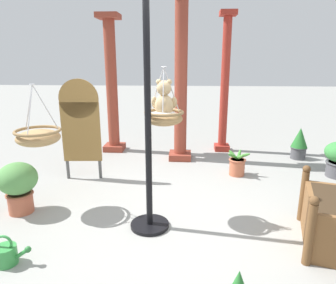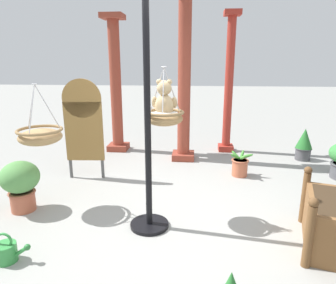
{
  "view_description": "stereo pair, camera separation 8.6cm",
  "coord_description": "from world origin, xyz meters",
  "px_view_note": "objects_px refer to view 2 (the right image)",
  "views": [
    {
      "loc": [
        0.16,
        -3.18,
        1.84
      ],
      "look_at": [
        -0.03,
        0.05,
        0.96
      ],
      "focal_mm": 32.12,
      "sensor_mm": 36.0,
      "label": 1
    },
    {
      "loc": [
        0.25,
        -3.17,
        1.84
      ],
      "look_at": [
        -0.03,
        0.05,
        0.96
      ],
      "focal_mm": 32.12,
      "sensor_mm": 36.0,
      "label": 2
    }
  ],
  "objects_px": {
    "teddy_bear": "(164,101)",
    "potted_plant_flowering_red": "(240,165)",
    "greenhouse_pillar_right": "(116,88)",
    "display_sign_board": "(83,121)",
    "potted_plant_trailing_ivy": "(20,182)",
    "greenhouse_pillar_far_back": "(184,80)",
    "watering_can": "(7,252)",
    "display_pole_central": "(148,157)",
    "hanging_basket_with_teddy": "(164,117)",
    "potted_plant_tall_leafy": "(304,144)",
    "hanging_basket_left_high": "(40,136)",
    "greenhouse_pillar_left": "(229,87)"
  },
  "relations": [
    {
      "from": "greenhouse_pillar_right",
      "to": "potted_plant_tall_leafy",
      "type": "bearing_deg",
      "value": -5.57
    },
    {
      "from": "greenhouse_pillar_left",
      "to": "hanging_basket_with_teddy",
      "type": "bearing_deg",
      "value": -109.45
    },
    {
      "from": "potted_plant_flowering_red",
      "to": "display_sign_board",
      "type": "height_order",
      "value": "display_sign_board"
    },
    {
      "from": "watering_can",
      "to": "greenhouse_pillar_far_back",
      "type": "bearing_deg",
      "value": 64.52
    },
    {
      "from": "teddy_bear",
      "to": "hanging_basket_left_high",
      "type": "height_order",
      "value": "teddy_bear"
    },
    {
      "from": "hanging_basket_with_teddy",
      "to": "potted_plant_trailing_ivy",
      "type": "bearing_deg",
      "value": -179.86
    },
    {
      "from": "hanging_basket_left_high",
      "to": "greenhouse_pillar_far_back",
      "type": "distance_m",
      "value": 2.8
    },
    {
      "from": "hanging_basket_with_teddy",
      "to": "greenhouse_pillar_right",
      "type": "height_order",
      "value": "greenhouse_pillar_right"
    },
    {
      "from": "greenhouse_pillar_right",
      "to": "watering_can",
      "type": "bearing_deg",
      "value": -92.12
    },
    {
      "from": "hanging_basket_left_high",
      "to": "greenhouse_pillar_left",
      "type": "bearing_deg",
      "value": 48.01
    },
    {
      "from": "watering_can",
      "to": "teddy_bear",
      "type": "bearing_deg",
      "value": 35.7
    },
    {
      "from": "greenhouse_pillar_right",
      "to": "display_sign_board",
      "type": "distance_m",
      "value": 1.66
    },
    {
      "from": "hanging_basket_with_teddy",
      "to": "potted_plant_trailing_ivy",
      "type": "xyz_separation_m",
      "value": [
        -1.8,
        -0.0,
        -0.85
      ]
    },
    {
      "from": "potted_plant_flowering_red",
      "to": "potted_plant_tall_leafy",
      "type": "relative_size",
      "value": 0.68
    },
    {
      "from": "greenhouse_pillar_right",
      "to": "watering_can",
      "type": "relative_size",
      "value": 7.76
    },
    {
      "from": "greenhouse_pillar_far_back",
      "to": "potted_plant_tall_leafy",
      "type": "distance_m",
      "value": 2.58
    },
    {
      "from": "greenhouse_pillar_right",
      "to": "hanging_basket_with_teddy",
      "type": "bearing_deg",
      "value": -65.41
    },
    {
      "from": "greenhouse_pillar_far_back",
      "to": "potted_plant_trailing_ivy",
      "type": "height_order",
      "value": "greenhouse_pillar_far_back"
    },
    {
      "from": "hanging_basket_with_teddy",
      "to": "potted_plant_trailing_ivy",
      "type": "relative_size",
      "value": 1.0
    },
    {
      "from": "display_pole_central",
      "to": "greenhouse_pillar_far_back",
      "type": "xyz_separation_m",
      "value": [
        0.29,
        2.51,
        0.66
      ]
    },
    {
      "from": "display_pole_central",
      "to": "hanging_basket_left_high",
      "type": "relative_size",
      "value": 3.59
    },
    {
      "from": "greenhouse_pillar_right",
      "to": "potted_plant_tall_leafy",
      "type": "distance_m",
      "value": 3.85
    },
    {
      "from": "display_pole_central",
      "to": "hanging_basket_with_teddy",
      "type": "distance_m",
      "value": 0.49
    },
    {
      "from": "greenhouse_pillar_far_back",
      "to": "watering_can",
      "type": "xyz_separation_m",
      "value": [
        -1.54,
        -3.24,
        -1.4
      ]
    },
    {
      "from": "teddy_bear",
      "to": "display_sign_board",
      "type": "relative_size",
      "value": 0.26
    },
    {
      "from": "greenhouse_pillar_far_back",
      "to": "potted_plant_trailing_ivy",
      "type": "bearing_deg",
      "value": -130.71
    },
    {
      "from": "greenhouse_pillar_far_back",
      "to": "potted_plant_tall_leafy",
      "type": "height_order",
      "value": "greenhouse_pillar_far_back"
    },
    {
      "from": "potted_plant_tall_leafy",
      "to": "hanging_basket_left_high",
      "type": "bearing_deg",
      "value": -149.49
    },
    {
      "from": "greenhouse_pillar_left",
      "to": "potted_plant_flowering_red",
      "type": "distance_m",
      "value": 1.85
    },
    {
      "from": "display_pole_central",
      "to": "greenhouse_pillar_far_back",
      "type": "height_order",
      "value": "greenhouse_pillar_far_back"
    },
    {
      "from": "greenhouse_pillar_far_back",
      "to": "watering_can",
      "type": "height_order",
      "value": "greenhouse_pillar_far_back"
    },
    {
      "from": "teddy_bear",
      "to": "potted_plant_trailing_ivy",
      "type": "xyz_separation_m",
      "value": [
        -1.8,
        -0.03,
        -1.03
      ]
    },
    {
      "from": "hanging_basket_left_high",
      "to": "watering_can",
      "type": "height_order",
      "value": "hanging_basket_left_high"
    },
    {
      "from": "teddy_bear",
      "to": "potted_plant_flowering_red",
      "type": "xyz_separation_m",
      "value": [
        1.11,
        1.42,
        -1.23
      ]
    },
    {
      "from": "greenhouse_pillar_right",
      "to": "display_sign_board",
      "type": "relative_size",
      "value": 1.71
    },
    {
      "from": "display_pole_central",
      "to": "display_sign_board",
      "type": "relative_size",
      "value": 1.66
    },
    {
      "from": "greenhouse_pillar_right",
      "to": "potted_plant_trailing_ivy",
      "type": "distance_m",
      "value": 2.96
    },
    {
      "from": "teddy_bear",
      "to": "hanging_basket_with_teddy",
      "type": "bearing_deg",
      "value": -90.0
    },
    {
      "from": "display_pole_central",
      "to": "hanging_basket_with_teddy",
      "type": "xyz_separation_m",
      "value": [
        0.15,
        0.25,
        0.39
      ]
    },
    {
      "from": "hanging_basket_with_teddy",
      "to": "hanging_basket_left_high",
      "type": "height_order",
      "value": "hanging_basket_with_teddy"
    },
    {
      "from": "teddy_bear",
      "to": "display_sign_board",
      "type": "height_order",
      "value": "teddy_bear"
    },
    {
      "from": "display_pole_central",
      "to": "potted_plant_trailing_ivy",
      "type": "xyz_separation_m",
      "value": [
        -1.65,
        0.25,
        -0.46
      ]
    },
    {
      "from": "potted_plant_tall_leafy",
      "to": "watering_can",
      "type": "bearing_deg",
      "value": -138.59
    },
    {
      "from": "display_pole_central",
      "to": "watering_can",
      "type": "bearing_deg",
      "value": -149.56
    },
    {
      "from": "greenhouse_pillar_left",
      "to": "display_sign_board",
      "type": "bearing_deg",
      "value": -144.07
    },
    {
      "from": "hanging_basket_left_high",
      "to": "watering_can",
      "type": "distance_m",
      "value": 1.37
    },
    {
      "from": "teddy_bear",
      "to": "greenhouse_pillar_far_back",
      "type": "height_order",
      "value": "greenhouse_pillar_far_back"
    },
    {
      "from": "potted_plant_flowering_red",
      "to": "potted_plant_trailing_ivy",
      "type": "xyz_separation_m",
      "value": [
        -2.91,
        -1.45,
        0.2
      ]
    },
    {
      "from": "display_pole_central",
      "to": "teddy_bear",
      "type": "distance_m",
      "value": 0.65
    },
    {
      "from": "greenhouse_pillar_right",
      "to": "greenhouse_pillar_far_back",
      "type": "distance_m",
      "value": 1.5
    }
  ]
}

